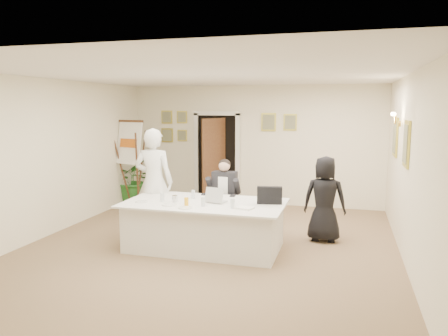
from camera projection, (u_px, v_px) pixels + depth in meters
floor at (209, 248)px, 7.18m from camera, size 7.00×7.00×0.00m
ceiling at (208, 74)px, 6.79m from camera, size 6.00×7.00×0.02m
wall_back at (254, 145)px, 10.32m from camera, size 6.00×0.10×2.80m
wall_front at (82, 215)px, 3.65m from camera, size 6.00×0.10×2.80m
wall_left at (49, 158)px, 7.80m from camera, size 0.10×7.00×2.80m
wall_right at (410, 171)px, 6.18m from camera, size 0.10×7.00×2.80m
doorway at (216, 160)px, 10.44m from camera, size 1.14×0.86×2.20m
pictures_back_wall at (221, 126)px, 10.45m from camera, size 3.40×0.06×0.80m
pictures_right_wall at (400, 140)px, 7.29m from camera, size 0.06×2.20×0.80m
wall_sconce at (396, 119)px, 7.26m from camera, size 0.20×0.30×0.24m
conference_table at (204, 225)px, 7.09m from camera, size 2.58×1.38×0.78m
seated_man at (224, 196)px, 7.91m from camera, size 0.72×0.75×1.38m
flip_chart at (133, 168)px, 10.10m from camera, size 0.71×0.52×1.96m
standing_man at (154, 182)px, 7.85m from camera, size 0.74×0.52×1.93m
standing_woman at (325, 199)px, 7.46m from camera, size 0.74×0.50×1.48m
potted_palm at (134, 179)px, 10.53m from camera, size 1.03×0.90×1.13m
laptop at (216, 194)px, 7.03m from camera, size 0.38×0.40×0.28m
laptop_bag at (269, 195)px, 6.90m from camera, size 0.41×0.18×0.28m
paper_stack at (244, 208)px, 6.59m from camera, size 0.31×0.26×0.03m
plate_left at (141, 202)px, 7.04m from camera, size 0.23×0.23×0.01m
plate_mid at (169, 205)px, 6.83m from camera, size 0.24×0.24×0.01m
plate_near at (185, 208)px, 6.61m from camera, size 0.24×0.24×0.01m
glass_a at (162, 197)px, 7.07m from camera, size 0.08×0.08×0.14m
glass_b at (203, 202)px, 6.74m from camera, size 0.06×0.06×0.14m
glass_c at (233, 204)px, 6.61m from camera, size 0.08×0.08×0.14m
glass_d at (193, 194)px, 7.32m from camera, size 0.07×0.07×0.14m
oj_glass at (186, 202)px, 6.77m from camera, size 0.08×0.08×0.13m
steel_jug at (175, 199)px, 7.03m from camera, size 0.10×0.10×0.11m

